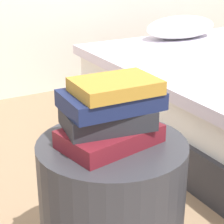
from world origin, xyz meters
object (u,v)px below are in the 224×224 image
at_px(side_table, 112,211).
at_px(book_charcoal, 107,117).
at_px(book_navy, 111,100).
at_px(book_maroon, 110,136).
at_px(book_ochre, 115,86).

relative_size(side_table, book_charcoal, 1.92).
bearing_deg(side_table, book_navy, 88.52).
relative_size(book_maroon, book_navy, 1.03).
bearing_deg(book_ochre, side_table, 138.02).
xyz_separation_m(book_maroon, book_navy, (0.01, 0.01, 0.11)).
bearing_deg(book_navy, book_ochre, -61.01).
distance_m(book_maroon, book_charcoal, 0.06).
distance_m(book_maroon, book_ochre, 0.16).
distance_m(side_table, book_charcoal, 0.34).
bearing_deg(book_ochre, book_maroon, 178.73).
xyz_separation_m(book_navy, book_ochre, (0.01, -0.01, 0.05)).
bearing_deg(book_charcoal, book_ochre, -29.83).
relative_size(book_charcoal, book_ochre, 1.08).
distance_m(book_maroon, book_navy, 0.11).
bearing_deg(side_table, book_ochre, -44.52).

